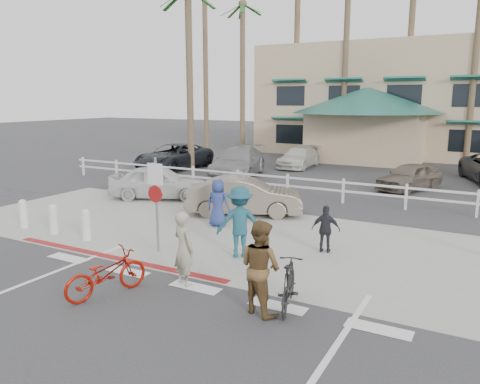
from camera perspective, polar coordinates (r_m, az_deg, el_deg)
The scene contains 32 objects.
ground at distance 10.18m, azimuth -7.40°, elevation -12.65°, with size 140.00×140.00×0.00m, color #333335.
bike_path at distance 8.82m, azimuth -15.40°, elevation -16.95°, with size 12.00×16.00×0.01m, color #333335.
sidewalk_plaza at distance 13.83m, azimuth 3.67°, elevation -6.00°, with size 22.00×7.00×0.01m, color gray.
cross_street at distance 17.41m, azimuth 9.27°, elevation -2.49°, with size 40.00×5.00×0.01m, color #333335.
parking_lot at distance 26.40m, azimuth 16.20°, elevation 1.91°, with size 50.00×16.00×0.01m, color #333335.
curb_red at distance 12.86m, azimuth -15.18°, elevation -7.73°, with size 7.00×0.25×0.02m, color maroon.
rail_fence at distance 19.02m, azimuth 12.75°, elevation 0.08°, with size 29.40×0.16×1.00m, color silver, non-canonical shape.
building at distance 38.67m, azimuth 24.01°, elevation 12.66°, with size 28.00×16.00×11.30m, color #CBAE8B, non-canonical shape.
sign_post at distance 12.74m, azimuth -10.13°, elevation -0.95°, with size 0.50×0.10×2.90m, color gray, non-canonical shape.
bollard_0 at distance 14.50m, azimuth -18.25°, elevation -3.82°, with size 0.26×0.26×0.95m, color silver, non-canonical shape.
bollard_1 at distance 15.53m, azimuth -21.80°, elevation -3.07°, with size 0.26×0.26×0.95m, color silver, non-canonical shape.
bollard_2 at distance 16.61m, azimuth -24.89°, elevation -2.42°, with size 0.26×0.26×0.95m, color silver, non-canonical shape.
palm_0 at distance 39.95m, azimuth -4.24°, elevation 16.17°, with size 4.00×4.00×15.00m, color #1D4B1D, non-canonical shape.
palm_1 at distance 36.99m, azimuth 0.31°, elevation 15.03°, with size 4.00×4.00×13.00m, color #1D4B1D, non-canonical shape.
palm_2 at distance 36.32m, azimuth 6.93°, elevation 17.40°, with size 4.00×4.00×16.00m, color #1D4B1D, non-canonical shape.
palm_3 at distance 33.97m, azimuth 12.75°, elevation 15.94°, with size 4.00×4.00×14.00m, color #1D4B1D, non-canonical shape.
palm_4 at distance 34.10m, azimuth 20.02°, elevation 16.38°, with size 4.00×4.00×15.00m, color #1D4B1D, non-canonical shape.
palm_5 at distance 32.60m, azimuth 26.78°, elevation 14.36°, with size 4.00×4.00×13.00m, color #1D4B1D, non-canonical shape.
palm_10 at distance 27.39m, azimuth -6.20°, elevation 15.21°, with size 4.00×4.00×12.00m, color #1D4B1D, non-canonical shape.
bike_red at distance 10.43m, azimuth -16.02°, elevation -9.53°, with size 0.65×1.85×0.97m, color #8C1104.
rider_red at distance 10.51m, azimuth -6.88°, elevation -6.88°, with size 0.62×0.41×1.71m, color gray.
bike_black at distance 9.50m, azimuth 5.95°, elevation -11.15°, with size 0.47×1.66×1.00m, color black.
rider_black at distance 9.13m, azimuth 2.50°, elevation -9.13°, with size 0.90×0.70×1.86m, color brown.
pedestrian_a at distance 12.25m, azimuth -0.04°, elevation -3.68°, with size 1.22×0.70×1.90m, color #1A4A5B.
pedestrian_child at distance 12.87m, azimuth 10.42°, elevation -4.49°, with size 0.77×0.32×1.31m, color #26272D.
pedestrian_b at distance 15.23m, azimuth -2.71°, elevation -1.33°, with size 0.77×0.50×1.57m, color navy.
car_white_sedan at distance 16.75m, azimuth 0.53°, elevation -0.52°, with size 1.44×4.13×1.36m, color #73675A.
car_red_compact at distance 19.78m, azimuth -9.88°, elevation 1.18°, with size 1.63×4.06×1.38m, color silver.
lot_car_0 at distance 27.96m, azimuth -8.05°, elevation 4.30°, with size 2.48×5.38×1.50m, color black.
lot_car_1 at distance 25.00m, azimuth -0.25°, elevation 3.65°, with size 2.17×5.34×1.55m, color gray.
lot_car_2 at distance 22.62m, azimuth 19.95°, elevation 1.76°, with size 1.47×3.66×1.25m, color #685D51.
lot_car_4 at distance 28.67m, azimuth 7.20°, elevation 4.21°, with size 1.70×4.18×1.21m, color silver.
Camera 1 is at (5.55, -7.48, 4.12)m, focal length 35.00 mm.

